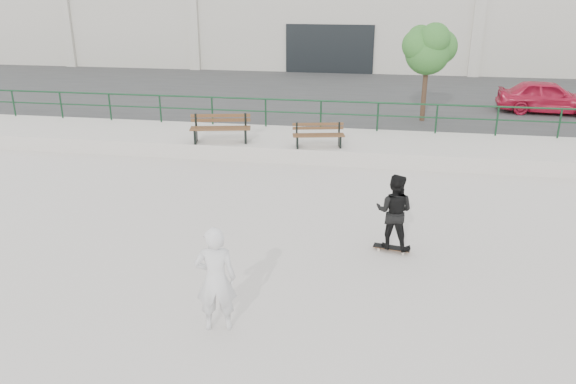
% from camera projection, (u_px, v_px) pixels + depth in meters
% --- Properties ---
extents(ground, '(120.00, 120.00, 0.00)m').
position_uv_depth(ground, '(202.00, 292.00, 10.44)').
color(ground, '#B7B0A7').
rests_on(ground, ground).
extents(ledge, '(30.00, 3.00, 0.50)m').
position_uv_depth(ledge, '(287.00, 144.00, 19.13)').
color(ledge, beige).
rests_on(ledge, ground).
extents(parking_strip, '(60.00, 14.00, 0.50)m').
position_uv_depth(parking_strip, '(317.00, 97.00, 26.98)').
color(parking_strip, '#343434').
rests_on(parking_strip, ground).
extents(railing, '(28.00, 0.06, 1.03)m').
position_uv_depth(railing, '(293.00, 107.00, 19.98)').
color(railing, '#153A21').
rests_on(railing, ledge).
extents(bench_left, '(2.02, 0.96, 0.90)m').
position_uv_depth(bench_left, '(221.00, 128.00, 18.28)').
color(bench_left, brown).
rests_on(bench_left, ledge).
extents(bench_right, '(1.69, 0.80, 0.75)m').
position_uv_depth(bench_right, '(318.00, 135.00, 17.76)').
color(bench_right, brown).
rests_on(bench_right, ledge).
extents(tree, '(2.03, 1.80, 3.60)m').
position_uv_depth(tree, '(429.00, 47.00, 20.32)').
color(tree, '#4A3825').
rests_on(tree, parking_strip).
extents(red_car, '(3.92, 1.84, 1.30)m').
position_uv_depth(red_car, '(547.00, 97.00, 22.28)').
color(red_car, '#B41633').
rests_on(red_car, parking_strip).
extents(skateboard, '(0.80, 0.34, 0.09)m').
position_uv_depth(skateboard, '(392.00, 248.00, 12.03)').
color(skateboard, black).
rests_on(skateboard, ground).
extents(standing_skater, '(0.92, 0.79, 1.64)m').
position_uv_depth(standing_skater, '(394.00, 212.00, 11.74)').
color(standing_skater, black).
rests_on(standing_skater, skateboard).
extents(seated_skater, '(0.75, 0.58, 1.83)m').
position_uv_depth(seated_skater, '(216.00, 279.00, 9.06)').
color(seated_skater, silver).
rests_on(seated_skater, ground).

